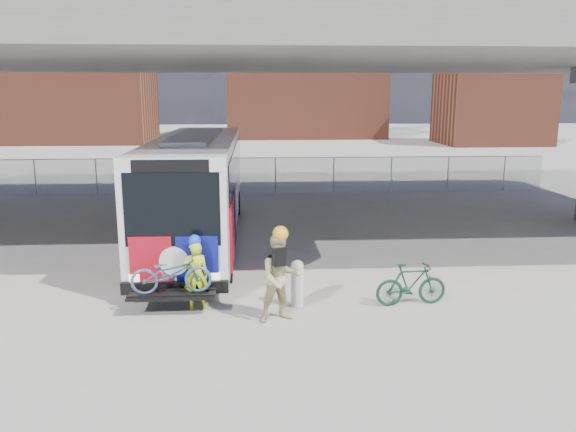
{
  "coord_description": "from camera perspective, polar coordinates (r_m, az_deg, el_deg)",
  "views": [
    {
      "loc": [
        -0.06,
        -16.45,
        4.97
      ],
      "look_at": [
        0.87,
        -0.96,
        1.6
      ],
      "focal_mm": 35.0,
      "sensor_mm": 36.0,
      "label": 1
    }
  ],
  "objects": [
    {
      "name": "smokestack",
      "position": [
        73.21,
        8.06,
        18.04
      ],
      "size": [
        2.2,
        2.2,
        25.0
      ],
      "primitive_type": "cylinder",
      "color": "brown",
      "rests_on": "ground"
    },
    {
      "name": "brick_buildings",
      "position": [
        64.69,
        -2.34,
        12.64
      ],
      "size": [
        54.0,
        22.0,
        12.0
      ],
      "color": "brown",
      "rests_on": "ground"
    },
    {
      "name": "bus",
      "position": [
        19.28,
        -9.18,
        3.56
      ],
      "size": [
        2.67,
        12.95,
        3.69
      ],
      "color": "silver",
      "rests_on": "ground"
    },
    {
      "name": "bike_parked",
      "position": [
        13.84,
        12.4,
        -6.79
      ],
      "size": [
        1.77,
        0.64,
        1.04
      ],
      "primitive_type": "imported",
      "rotation": [
        0.0,
        0.0,
        1.66
      ],
      "color": "#123924",
      "rests_on": "ground"
    },
    {
      "name": "overpass",
      "position": [
        20.51,
        -3.39,
        16.64
      ],
      "size": [
        40.0,
        16.0,
        7.95
      ],
      "color": "#605E59",
      "rests_on": "ground"
    },
    {
      "name": "cyclist_tan",
      "position": [
        12.46,
        -0.75,
        -6.19
      ],
      "size": [
        1.13,
        0.98,
        2.18
      ],
      "rotation": [
        0.0,
        0.0,
        0.27
      ],
      "color": "tan",
      "rests_on": "ground"
    },
    {
      "name": "chainlink_fence",
      "position": [
        28.67,
        -3.3,
        5.13
      ],
      "size": [
        30.0,
        0.06,
        30.0
      ],
      "color": "gray",
      "rests_on": "ground"
    },
    {
      "name": "ground",
      "position": [
        17.18,
        -3.09,
        -4.58
      ],
      "size": [
        160.0,
        160.0,
        0.0
      ],
      "primitive_type": "plane",
      "color": "#9E9991",
      "rests_on": "ground"
    },
    {
      "name": "cyclist_hivis",
      "position": [
        13.38,
        -9.35,
        -5.77
      ],
      "size": [
        0.66,
        0.49,
        1.8
      ],
      "rotation": [
        0.0,
        0.0,
        3.31
      ],
      "color": "#E3F81A",
      "rests_on": "ground"
    },
    {
      "name": "bollard",
      "position": [
        13.42,
        0.93,
        -6.69
      ],
      "size": [
        0.3,
        0.3,
        1.15
      ],
      "color": "white",
      "rests_on": "ground"
    }
  ]
}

